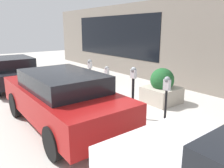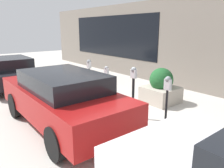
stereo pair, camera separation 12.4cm
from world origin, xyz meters
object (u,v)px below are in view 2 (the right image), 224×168
at_px(parking_meter_fourth, 89,70).
at_px(parked_car_middle, 61,97).
at_px(parking_meter_middle, 107,80).
at_px(parked_car_rear, 8,72).
at_px(parking_meter_second, 133,85).
at_px(planter_box, 161,88).
at_px(parking_meter_nearest, 167,92).

height_order(parking_meter_fourth, parked_car_middle, parked_car_middle).
distance_m(parking_meter_middle, parking_meter_fourth, 1.17).
height_order(parking_meter_middle, parked_car_middle, parked_car_middle).
height_order(parking_meter_fourth, parked_car_rear, parking_meter_fourth).
distance_m(parking_meter_second, parked_car_rear, 6.26).
height_order(parking_meter_middle, parking_meter_fourth, parking_meter_fourth).
bearing_deg(parking_meter_middle, parking_meter_fourth, -3.10).
xyz_separation_m(parking_meter_fourth, planter_box, (-1.98, -1.75, -0.58)).
bearing_deg(parking_meter_nearest, planter_box, -47.90).
bearing_deg(parking_meter_fourth, parking_meter_nearest, 179.17).
relative_size(parking_meter_fourth, parked_car_rear, 0.39).
bearing_deg(parking_meter_fourth, parking_meter_middle, 176.90).
bearing_deg(parked_car_rear, parked_car_middle, -178.19).
height_order(parking_meter_nearest, parked_car_middle, parked_car_middle).
bearing_deg(parking_meter_fourth, parked_car_middle, 130.04).
distance_m(parking_meter_fourth, planter_box, 2.71).
bearing_deg(parking_meter_second, parking_meter_middle, 0.94).
xyz_separation_m(parking_meter_middle, parked_car_middle, (-0.46, 1.85, -0.12)).
distance_m(parking_meter_fourth, parked_car_rear, 4.08).
relative_size(parking_meter_nearest, parking_meter_fourth, 0.99).
relative_size(parked_car_middle, parked_car_rear, 1.20).
height_order(parking_meter_middle, parked_car_rear, parking_meter_middle).
distance_m(parking_meter_second, parked_car_middle, 2.05).
bearing_deg(parking_meter_fourth, parking_meter_second, 179.01).
xyz_separation_m(parking_meter_nearest, parking_meter_second, (1.20, -0.01, -0.05)).
xyz_separation_m(parking_meter_fourth, parked_car_rear, (3.54, 1.98, -0.38)).
bearing_deg(parking_meter_second, parked_car_rear, 18.07).
relative_size(parking_meter_fourth, parked_car_middle, 0.32).
distance_m(parking_meter_fourth, parked_car_middle, 2.52).
bearing_deg(parking_meter_second, parked_car_middle, 66.88).
relative_size(parking_meter_second, parked_car_rear, 0.40).
distance_m(planter_box, parked_car_middle, 3.69).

